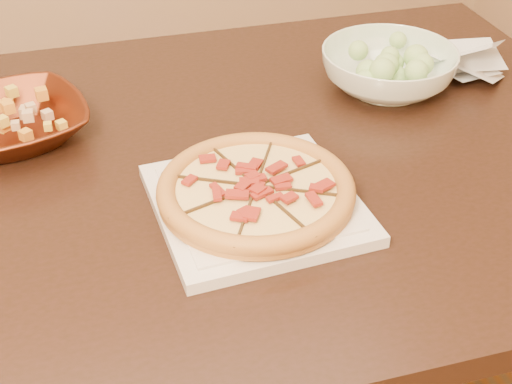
# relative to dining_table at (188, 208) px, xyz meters

# --- Properties ---
(dining_table) EXTENTS (1.50, 0.97, 0.75)m
(dining_table) POSITION_rel_dining_table_xyz_m (0.00, 0.00, 0.00)
(dining_table) COLOR black
(dining_table) RESTS_ON floor
(plate) EXTENTS (0.29, 0.29, 0.02)m
(plate) POSITION_rel_dining_table_xyz_m (0.07, -0.15, 0.10)
(plate) COLOR silver
(plate) RESTS_ON dining_table
(pizza) EXTENTS (0.28, 0.28, 0.03)m
(pizza) POSITION_rel_dining_table_xyz_m (0.07, -0.15, 0.13)
(pizza) COLOR #B47346
(pizza) RESTS_ON plate
(bronze_bowl) EXTENTS (0.29, 0.29, 0.06)m
(bronze_bowl) POSITION_rel_dining_table_xyz_m (-0.25, 0.14, 0.12)
(bronze_bowl) COLOR #632A15
(bronze_bowl) RESTS_ON dining_table
(mixed_dish) EXTENTS (0.12, 0.12, 0.03)m
(mixed_dish) POSITION_rel_dining_table_xyz_m (-0.25, 0.14, 0.17)
(mixed_dish) COLOR tan
(mixed_dish) RESTS_ON bronze_bowl
(salad_bowl) EXTENTS (0.31, 0.31, 0.08)m
(salad_bowl) POSITION_rel_dining_table_xyz_m (0.40, 0.13, 0.13)
(salad_bowl) COLOR silver
(salad_bowl) RESTS_ON dining_table
(salad) EXTENTS (0.12, 0.12, 0.04)m
(salad) POSITION_rel_dining_table_xyz_m (0.40, 0.13, 0.19)
(salad) COLOR #BAE683
(salad) RESTS_ON salad_bowl
(cling_film) EXTENTS (0.18, 0.16, 0.05)m
(cling_film) POSITION_rel_dining_table_xyz_m (0.56, 0.15, 0.12)
(cling_film) COLOR white
(cling_film) RESTS_ON dining_table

